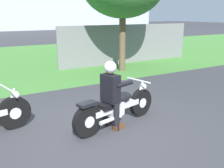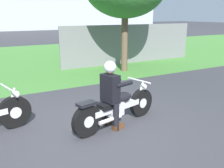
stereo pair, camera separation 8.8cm
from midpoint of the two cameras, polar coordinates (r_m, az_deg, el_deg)
ground at (r=5.08m, az=-3.04°, el=-10.76°), size 120.00×120.00×0.00m
grass_verge at (r=13.57m, az=-20.19°, el=5.19°), size 60.00×12.00×0.01m
motorcycle_lead at (r=5.20m, az=1.63°, el=-5.43°), size 2.13×0.79×0.87m
rider_lead at (r=4.95m, az=0.23°, el=-1.30°), size 0.62×0.54×1.40m
fence_segment at (r=11.97m, az=4.66°, el=9.15°), size 7.00×0.06×1.80m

